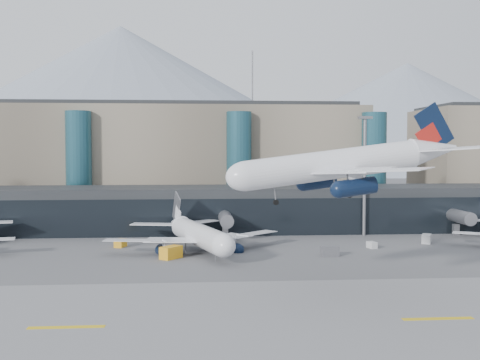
% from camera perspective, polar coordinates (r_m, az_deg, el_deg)
% --- Properties ---
extents(ground, '(900.00, 900.00, 0.00)m').
position_cam_1_polar(ground, '(80.56, 0.43, -10.42)').
color(ground, '#515154').
rests_on(ground, ground).
extents(runway_strip, '(400.00, 40.00, 0.04)m').
position_cam_1_polar(runway_strip, '(66.12, 1.58, -13.40)').
color(runway_strip, slate).
rests_on(runway_strip, ground).
extents(runway_markings, '(128.00, 1.00, 0.02)m').
position_cam_1_polar(runway_markings, '(66.11, 1.58, -13.38)').
color(runway_markings, gold).
rests_on(runway_markings, ground).
extents(concourse, '(170.00, 27.00, 10.00)m').
position_cam_1_polar(concourse, '(136.65, -1.67, -2.76)').
color(concourse, black).
rests_on(concourse, ground).
extents(terminal_main, '(130.00, 30.00, 31.00)m').
position_cam_1_polar(terminal_main, '(169.08, -10.72, 1.85)').
color(terminal_main, gray).
rests_on(terminal_main, ground).
extents(teal_towers, '(116.40, 19.40, 46.00)m').
position_cam_1_polar(teal_towers, '(152.37, -7.62, 1.21)').
color(teal_towers, '#225261').
rests_on(teal_towers, ground).
extents(mountain_ridge, '(910.00, 400.00, 110.00)m').
position_cam_1_polar(mountain_ridge, '(459.43, -1.70, 6.37)').
color(mountain_ridge, gray).
rests_on(mountain_ridge, ground).
extents(lightmast_mid, '(3.00, 1.20, 25.60)m').
position_cam_1_polar(lightmast_mid, '(131.39, 11.73, 1.07)').
color(lightmast_mid, slate).
rests_on(lightmast_mid, ground).
extents(hero_jet, '(32.98, 32.77, 10.68)m').
position_cam_1_polar(hero_jet, '(78.63, 10.89, 2.34)').
color(hero_jet, white).
rests_on(hero_jet, ground).
extents(jet_parked_mid, '(33.56, 35.18, 11.29)m').
position_cam_1_polar(jet_parked_mid, '(111.37, -4.36, -4.45)').
color(jet_parked_mid, white).
rests_on(jet_parked_mid, ground).
extents(veh_b, '(2.33, 2.97, 1.50)m').
position_cam_1_polar(veh_b, '(116.84, -11.26, -5.89)').
color(veh_b, orange).
rests_on(veh_b, ground).
extents(veh_c, '(3.12, 1.74, 1.70)m').
position_cam_1_polar(veh_c, '(106.28, 8.50, -6.70)').
color(veh_c, '#4F5055').
rests_on(veh_c, ground).
extents(veh_d, '(2.84, 3.47, 1.75)m').
position_cam_1_polar(veh_d, '(124.77, 17.27, -5.35)').
color(veh_d, silver).
rests_on(veh_d, ground).
extents(veh_g, '(1.72, 2.32, 1.21)m').
position_cam_1_polar(veh_g, '(116.01, 12.39, -6.04)').
color(veh_g, silver).
rests_on(veh_g, ground).
extents(veh_h, '(4.00, 4.24, 2.12)m').
position_cam_1_polar(veh_h, '(103.40, -6.56, -6.84)').
color(veh_h, orange).
rests_on(veh_h, ground).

